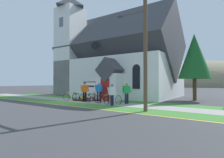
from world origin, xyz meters
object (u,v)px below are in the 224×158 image
Objects in this scene: bicycle_green at (78,97)px; bicycle_white at (114,99)px; cyclist_in_white_jersey at (99,90)px; utility_pole at (144,34)px; roadside_conifer at (194,56)px; bicycle_yellow at (71,97)px; yard_deciduous_tree at (74,70)px; cyclist_in_blue_jersey at (85,90)px; cyclist_in_red_jersey at (112,93)px; church_sign at (90,88)px; bicycle_orange at (107,98)px; bicycle_red at (92,98)px; cyclist_in_yellow_jersey at (127,91)px; bicycle_silver at (103,99)px.

bicycle_green is 3.71m from bicycle_white.
utility_pole is at bearing -25.96° from cyclist_in_white_jersey.
roadside_conifer reaches higher than cyclist_in_white_jersey.
bicycle_green is 0.21× the size of utility_pole.
bicycle_yellow is 0.32× the size of yard_deciduous_tree.
cyclist_in_blue_jersey is at bearing -139.31° from roadside_conifer.
roadside_conifer is (4.45, 7.50, 3.32)m from cyclist_in_red_jersey.
church_sign is 1.05× the size of bicycle_green.
bicycle_orange is 2.78m from bicycle_green.
yard_deciduous_tree is at bearing 151.71° from utility_pole.
bicycle_green is (1.00, -0.05, -0.01)m from bicycle_yellow.
cyclist_in_white_jersey is (-0.23, 1.17, 0.69)m from bicycle_red.
utility_pole is (5.62, -1.68, 4.39)m from bicycle_red.
cyclist_in_blue_jersey is (-0.96, 0.05, 0.67)m from bicycle_red.
roadside_conifer is at bearing 35.38° from bicycle_yellow.
bicycle_white is (4.69, 0.41, -0.00)m from bicycle_yellow.
cyclist_in_blue_jersey is (-1.95, -0.70, 0.66)m from bicycle_orange.
cyclist_in_yellow_jersey is at bearing -23.64° from yard_deciduous_tree.
bicycle_white is 9.00m from roadside_conifer.
cyclist_in_white_jersey is at bearing 161.54° from bicycle_white.
church_sign is at bearing -31.98° from yard_deciduous_tree.
cyclist_in_red_jersey reaches higher than bicycle_red.
bicycle_red is 0.19× the size of utility_pole.
bicycle_silver is (4.05, -0.32, 0.00)m from bicycle_yellow.
bicycle_silver is 0.96× the size of bicycle_green.
yard_deciduous_tree is at bearing 152.38° from bicycle_white.
bicycle_orange is at bearing 11.28° from bicycle_yellow.
cyclist_in_red_jersey reaches higher than bicycle_green.
yard_deciduous_tree is (-14.20, 7.64, -1.21)m from utility_pole.
cyclist_in_red_jersey is at bearing 161.56° from utility_pole.
church_sign is at bearing 67.98° from bicycle_yellow.
bicycle_yellow is at bearing -175.01° from bicycle_white.
cyclist_in_red_jersey is 0.94× the size of cyclist_in_yellow_jersey.
bicycle_white is 0.98× the size of cyclist_in_yellow_jersey.
bicycle_silver is at bearing -12.72° from bicycle_red.
cyclist_in_blue_jersey is at bearing -60.93° from church_sign.
church_sign is 1.15× the size of cyclist_in_red_jersey.
cyclist_in_red_jersey is 1.64m from cyclist_in_yellow_jersey.
cyclist_in_red_jersey is 0.32× the size of yard_deciduous_tree.
bicycle_silver is 2.45m from cyclist_in_blue_jersey.
bicycle_white is (3.96, -1.40, -0.84)m from church_sign.
cyclist_in_red_jersey is at bearing -33.43° from cyclist_in_white_jersey.
bicycle_orange is 1.02× the size of cyclist_in_red_jersey.
cyclist_in_white_jersey is (-2.75, 1.81, 0.13)m from cyclist_in_red_jersey.
cyclist_in_white_jersey is (0.73, 1.12, 0.02)m from cyclist_in_blue_jersey.
bicycle_red is 1.41m from bicycle_silver.
bicycle_yellow is at bearing 177.11° from bicycle_green.
bicycle_green is (0.27, -1.86, -0.85)m from church_sign.
utility_pole is (7.56, -3.50, 3.54)m from church_sign.
utility_pole is 8.65m from roadside_conifer.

